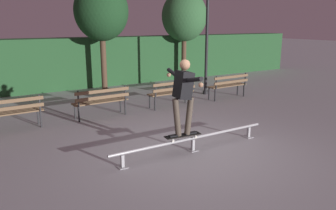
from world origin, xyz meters
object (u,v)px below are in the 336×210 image
park_bench_left_center (101,99)px  park_bench_right_center (172,91)px  grind_rail (193,140)px  skateboard (183,136)px  tree_far_right (184,17)px  lamp_post_right (207,28)px  skateboarder (183,91)px  park_bench_leftmost (9,111)px  park_bench_rightmost (229,84)px  tree_behind_benches (101,11)px

park_bench_left_center → park_bench_right_center: 2.39m
grind_rail → skateboard: (-0.26, 0.00, 0.15)m
grind_rail → tree_far_right: bearing=57.2°
lamp_post_right → skateboarder: bearing=-132.2°
skateboard → tree_far_right: 9.34m
park_bench_leftmost → park_bench_left_center: same height
grind_rail → skateboarder: skateboarder is taller
grind_rail → tree_far_right: tree_far_right is taller
park_bench_leftmost → park_bench_right_center: (4.78, 0.00, 0.00)m
skateboard → lamp_post_right: (4.06, 4.48, 2.10)m
tree_far_right → lamp_post_right: (-0.99, -2.95, -0.45)m
skateboarder → park_bench_left_center: skateboarder is taller
skateboarder → tree_far_right: (5.05, 7.43, 1.61)m
park_bench_leftmost → tree_far_right: 9.19m
skateboard → tree_far_right: tree_far_right is taller
skateboard → skateboarder: skateboarder is taller
lamp_post_right → skateboard: bearing=-132.2°
grind_rail → park_bench_left_center: bearing=102.2°
park_bench_rightmost → tree_far_right: size_ratio=0.40×
tree_behind_benches → park_bench_rightmost: bearing=-46.4°
skateboarder → park_bench_leftmost: skateboarder is taller
skateboard → park_bench_left_center: size_ratio=0.49×
skateboarder → lamp_post_right: bearing=47.8°
tree_behind_benches → skateboarder: bearing=-97.8°
grind_rail → park_bench_leftmost: bearing=132.3°
park_bench_right_center → park_bench_rightmost: 2.39m
grind_rail → park_bench_left_center: (-0.74, 3.44, 0.30)m
tree_far_right → tree_behind_benches: size_ratio=0.97×
lamp_post_right → park_bench_right_center: bearing=-154.2°
tree_far_right → park_bench_rightmost: bearing=-100.7°
park_bench_rightmost → lamp_post_right: bearing=102.8°
park_bench_leftmost → park_bench_left_center: bearing=0.0°
grind_rail → skateboarder: size_ratio=2.45×
skateboarder → park_bench_right_center: (1.91, 3.44, -0.78)m
grind_rail → park_bench_rightmost: bearing=40.4°
grind_rail → park_bench_left_center: 3.53m
park_bench_rightmost → lamp_post_right: size_ratio=0.41×
skateboarder → park_bench_rightmost: skateboarder is taller
grind_rail → skateboarder: bearing=-179.9°
grind_rail → park_bench_leftmost: size_ratio=2.37×
grind_rail → tree_behind_benches: 7.53m
park_bench_right_center → skateboarder: bearing=-119.0°
grind_rail → lamp_post_right: (3.80, 4.48, 2.24)m
skateboarder → tree_far_right: size_ratio=0.38×
park_bench_rightmost → tree_far_right: tree_far_right is taller
skateboarder → tree_behind_benches: bearing=82.2°
skateboarder → park_bench_left_center: (-0.48, 3.44, -0.78)m
grind_rail → skateboarder: 1.11m
skateboard → lamp_post_right: lamp_post_right is taller
lamp_post_right → tree_far_right: bearing=71.5°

